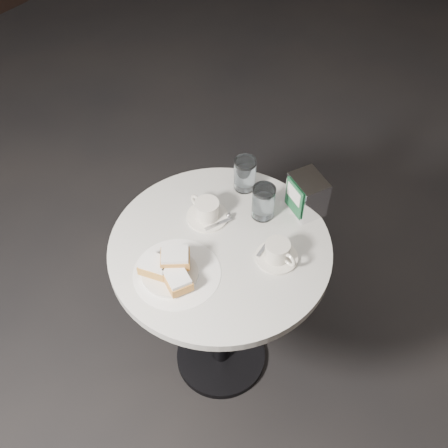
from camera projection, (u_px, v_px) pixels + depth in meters
ground at (221, 357)px, 2.31m from camera, size 7.00×7.00×0.00m
cafe_table at (220, 282)px, 1.90m from camera, size 0.70×0.70×0.74m
sugar_spill at (177, 273)px, 1.68m from camera, size 0.34×0.34×0.00m
beignet_plate at (169, 270)px, 1.65m from camera, size 0.19×0.17×0.08m
coffee_cup_left at (207, 211)px, 1.80m from camera, size 0.15×0.15×0.07m
coffee_cup_right at (278, 253)px, 1.69m from camera, size 0.15×0.15×0.07m
water_glass_left at (245, 174)px, 1.87m from camera, size 0.08×0.08×0.12m
water_glass_right at (263, 202)px, 1.79m from camera, size 0.08×0.08×0.12m
napkin_dispenser at (307, 195)px, 1.80m from camera, size 0.14×0.13×0.14m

